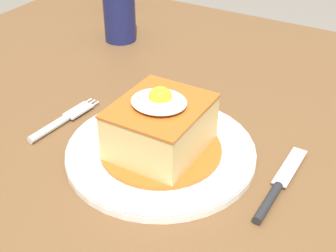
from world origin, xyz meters
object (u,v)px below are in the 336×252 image
fork (59,123)px  knife (275,192)px  soda_can (119,12)px  main_plate (161,151)px

fork → knife: (0.34, 0.02, 0.00)m
knife → soda_can: bearing=145.9°
main_plate → soda_can: size_ratio=2.15×
fork → soda_can: bearing=108.7°
main_plate → knife: bearing=1.0°
fork → soda_can: soda_can is taller
soda_can → knife: bearing=-34.1°
fork → knife: size_ratio=0.86×
knife → soda_can: size_ratio=1.33×
main_plate → soda_can: bearing=132.7°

